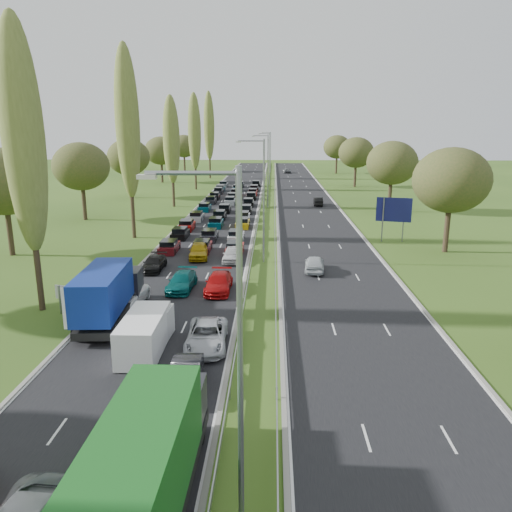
{
  "coord_description": "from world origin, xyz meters",
  "views": [
    {
      "loc": [
        5.4,
        -4.98,
        12.92
      ],
      "look_at": [
        3.86,
        39.59,
        1.5
      ],
      "focal_mm": 35.0,
      "sensor_mm": 36.0,
      "label": 1
    }
  ],
  "objects_px": {
    "near_car_3": "(154,263)",
    "near_car_2": "(125,297)",
    "info_sign": "(65,295)",
    "direction_sign": "(394,212)",
    "green_lorry": "(132,501)",
    "white_van_rear": "(151,329)",
    "white_van_front": "(145,332)",
    "blue_lorry": "(108,294)"
  },
  "relations": [
    {
      "from": "near_car_3",
      "to": "green_lorry",
      "type": "distance_m",
      "value": 33.1
    },
    {
      "from": "green_lorry",
      "to": "direction_sign",
      "type": "height_order",
      "value": "direction_sign"
    },
    {
      "from": "near_car_2",
      "to": "direction_sign",
      "type": "xyz_separation_m",
      "value": [
        24.99,
        22.95,
        2.81
      ]
    },
    {
      "from": "near_car_3",
      "to": "white_van_rear",
      "type": "xyz_separation_m",
      "value": [
        3.7,
        -16.4,
        0.31
      ]
    },
    {
      "from": "near_car_3",
      "to": "blue_lorry",
      "type": "distance_m",
      "value": 12.87
    },
    {
      "from": "white_van_front",
      "to": "info_sign",
      "type": "xyz_separation_m",
      "value": [
        -7.25,
        5.92,
        0.22
      ]
    },
    {
      "from": "green_lorry",
      "to": "direction_sign",
      "type": "relative_size",
      "value": 2.68
    },
    {
      "from": "direction_sign",
      "to": "near_car_3",
      "type": "bearing_deg",
      "value": -152.54
    },
    {
      "from": "near_car_2",
      "to": "near_car_3",
      "type": "xyz_separation_m",
      "value": [
        -0.14,
        9.89,
        -0.09
      ]
    },
    {
      "from": "info_sign",
      "to": "direction_sign",
      "type": "relative_size",
      "value": 0.4
    },
    {
      "from": "blue_lorry",
      "to": "direction_sign",
      "type": "bearing_deg",
      "value": 42.02
    },
    {
      "from": "green_lorry",
      "to": "direction_sign",
      "type": "bearing_deg",
      "value": 68.97
    },
    {
      "from": "near_car_3",
      "to": "direction_sign",
      "type": "xyz_separation_m",
      "value": [
        25.13,
        13.06,
        2.9
      ]
    },
    {
      "from": "near_car_3",
      "to": "info_sign",
      "type": "xyz_separation_m",
      "value": [
        -3.67,
        -11.43,
        0.7
      ]
    },
    {
      "from": "blue_lorry",
      "to": "near_car_3",
      "type": "bearing_deg",
      "value": 85.99
    },
    {
      "from": "near_car_3",
      "to": "near_car_2",
      "type": "bearing_deg",
      "value": -88.55
    },
    {
      "from": "near_car_2",
      "to": "green_lorry",
      "type": "bearing_deg",
      "value": -68.41
    },
    {
      "from": "white_van_front",
      "to": "info_sign",
      "type": "distance_m",
      "value": 9.36
    },
    {
      "from": "white_van_rear",
      "to": "info_sign",
      "type": "xyz_separation_m",
      "value": [
        -7.37,
        4.96,
        0.39
      ]
    },
    {
      "from": "blue_lorry",
      "to": "info_sign",
      "type": "distance_m",
      "value": 3.91
    },
    {
      "from": "near_car_3",
      "to": "info_sign",
      "type": "relative_size",
      "value": 2.13
    },
    {
      "from": "white_van_rear",
      "to": "info_sign",
      "type": "distance_m",
      "value": 8.89
    },
    {
      "from": "near_car_3",
      "to": "info_sign",
      "type": "bearing_deg",
      "value": -107.16
    },
    {
      "from": "white_van_front",
      "to": "blue_lorry",
      "type": "bearing_deg",
      "value": 127.78
    },
    {
      "from": "green_lorry",
      "to": "info_sign",
      "type": "height_order",
      "value": "green_lorry"
    },
    {
      "from": "near_car_2",
      "to": "info_sign",
      "type": "relative_size",
      "value": 2.52
    },
    {
      "from": "green_lorry",
      "to": "white_van_front",
      "type": "relative_size",
      "value": 2.48
    },
    {
      "from": "white_van_rear",
      "to": "direction_sign",
      "type": "bearing_deg",
      "value": 57.08
    },
    {
      "from": "near_car_3",
      "to": "white_van_front",
      "type": "height_order",
      "value": "white_van_front"
    },
    {
      "from": "white_van_rear",
      "to": "direction_sign",
      "type": "relative_size",
      "value": 0.92
    },
    {
      "from": "near_car_2",
      "to": "green_lorry",
      "type": "relative_size",
      "value": 0.38
    },
    {
      "from": "info_sign",
      "to": "direction_sign",
      "type": "height_order",
      "value": "direction_sign"
    },
    {
      "from": "near_car_2",
      "to": "info_sign",
      "type": "bearing_deg",
      "value": -153.4
    },
    {
      "from": "white_van_rear",
      "to": "info_sign",
      "type": "height_order",
      "value": "info_sign"
    },
    {
      "from": "green_lorry",
      "to": "white_van_rear",
      "type": "distance_m",
      "value": 16.3
    },
    {
      "from": "white_van_front",
      "to": "white_van_rear",
      "type": "bearing_deg",
      "value": 82.01
    },
    {
      "from": "white_van_rear",
      "to": "direction_sign",
      "type": "height_order",
      "value": "direction_sign"
    },
    {
      "from": "blue_lorry",
      "to": "white_van_rear",
      "type": "height_order",
      "value": "blue_lorry"
    },
    {
      "from": "green_lorry",
      "to": "info_sign",
      "type": "relative_size",
      "value": 6.64
    },
    {
      "from": "info_sign",
      "to": "direction_sign",
      "type": "distance_m",
      "value": 37.87
    },
    {
      "from": "blue_lorry",
      "to": "white_van_rear",
      "type": "bearing_deg",
      "value": -47.51
    },
    {
      "from": "near_car_2",
      "to": "white_van_front",
      "type": "distance_m",
      "value": 8.23
    }
  ]
}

